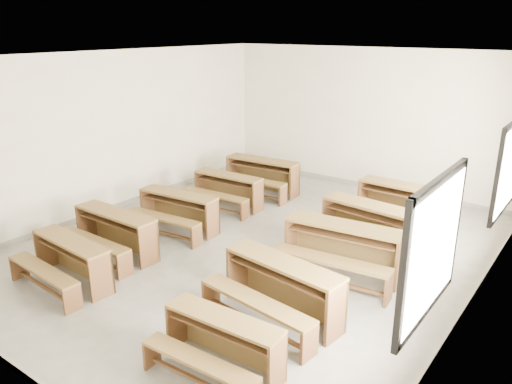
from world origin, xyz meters
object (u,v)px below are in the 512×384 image
Objects in this scene: desk_set_4 at (261,173)px; desk_set_6 at (281,286)px; desk_set_5 at (222,340)px; desk_set_9 at (403,202)px; desk_set_2 at (177,209)px; desk_set_8 at (372,225)px; desk_set_1 at (114,230)px; desk_set_7 at (342,246)px; desk_set_0 at (69,259)px; desk_set_3 at (227,188)px.

desk_set_4 is 5.14m from desk_set_6.
desk_set_9 reaches higher than desk_set_5.
desk_set_5 is at bearing -62.45° from desk_set_4.
desk_set_8 is (3.30, 1.27, 0.06)m from desk_set_2.
desk_set_7 is at bearing 25.36° from desk_set_1.
desk_set_7 is 1.00× the size of desk_set_8.
desk_set_0 is 2.41m from desk_set_2.
desk_set_6 is 0.96× the size of desk_set_8.
desk_set_7 reaches higher than desk_set_9.
desk_set_3 is at bearing -95.81° from desk_set_4.
desk_set_6 is at bearing 23.66° from desk_set_0.
desk_set_7 is (3.38, 1.59, 0.04)m from desk_set_1.
desk_set_2 is 3.28m from desk_set_7.
desk_set_5 is (3.31, -4.11, -0.03)m from desk_set_3.
desk_set_6 is (3.20, -4.02, -0.00)m from desk_set_4.
desk_set_5 is 5.29m from desk_set_9.
desk_set_3 is 4.30m from desk_set_6.
desk_set_5 is at bearing -43.82° from desk_set_2.
desk_set_3 is at bearing 89.29° from desk_set_1.
desk_set_2 is at bearing 97.73° from desk_set_0.
desk_set_3 is 5.27m from desk_set_5.
desk_set_1 reaches higher than desk_set_0.
desk_set_5 is (3.27, -5.29, -0.08)m from desk_set_4.
desk_set_6 is at bearing -44.10° from desk_set_3.
desk_set_1 is 0.90× the size of desk_set_6.
desk_set_8 is at bearing -27.63° from desk_set_4.
desk_set_5 is 0.77× the size of desk_set_8.
desk_set_0 is 3.07m from desk_set_5.
desk_set_6 reaches higher than desk_set_0.
desk_set_2 is (0.11, 1.37, -0.01)m from desk_set_1.
desk_set_8 reaches higher than desk_set_1.
desk_set_6 is 2.58m from desk_set_8.
desk_set_4 is at bearing 162.00° from desk_set_8.
desk_set_9 is at bearing 82.78° from desk_set_7.
desk_set_4 is 0.94× the size of desk_set_7.
desk_set_0 is at bearing -124.98° from desk_set_8.
desk_set_8 is (3.33, -1.44, 0.02)m from desk_set_4.
desk_set_8 is (3.41, 2.64, 0.05)m from desk_set_1.
desk_set_3 is 1.08× the size of desk_set_5.
desk_set_4 reaches higher than desk_set_3.
desk_set_0 is 1.07m from desk_set_1.
desk_set_8 is at bearing 53.14° from desk_set_0.
desk_set_9 reaches higher than desk_set_6.
desk_set_1 is at bearing -161.36° from desk_set_7.
desk_set_0 is 4.82m from desk_set_8.
desk_set_0 is 0.87× the size of desk_set_6.
desk_set_5 is at bearing -97.23° from desk_set_7.
desk_set_6 is 0.96× the size of desk_set_7.
desk_set_0 reaches higher than desk_set_5.
desk_set_8 is (0.13, 2.57, 0.02)m from desk_set_6.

